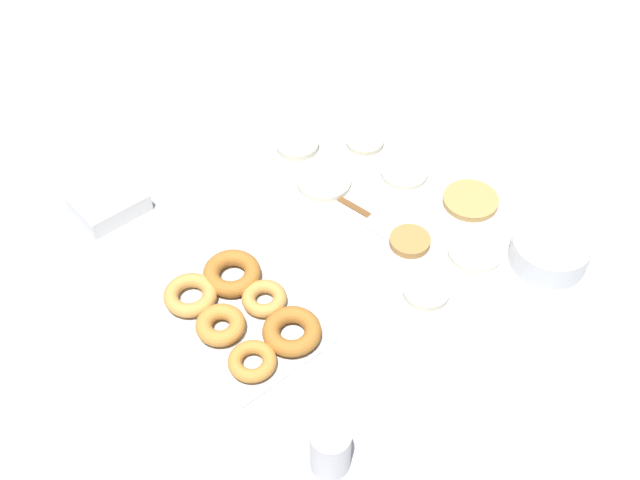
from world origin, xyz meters
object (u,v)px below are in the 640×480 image
at_px(pancake_0, 410,241).
at_px(donut_tray, 242,311).
at_px(paper_cup, 330,450).
at_px(pancake_4, 365,142).
at_px(pancake_2, 427,291).
at_px(pancake_1, 324,181).
at_px(pancake_7, 298,145).
at_px(pancake_6, 471,200).
at_px(container_stack, 109,202).
at_px(pancake_5, 475,252).
at_px(spatula, 380,222).
at_px(pancake_3, 404,173).
at_px(batter_bowl, 550,251).

height_order(pancake_0, donut_tray, donut_tray).
bearing_deg(paper_cup, pancake_4, 133.37).
height_order(pancake_0, pancake_2, pancake_0).
distance_m(pancake_1, paper_cup, 0.64).
bearing_deg(pancake_7, pancake_6, 24.10).
distance_m(pancake_7, container_stack, 0.43).
relative_size(pancake_6, donut_tray, 0.39).
xyz_separation_m(pancake_4, pancake_7, (-0.09, -0.12, 0.00)).
relative_size(pancake_0, pancake_1, 0.70).
xyz_separation_m(pancake_1, pancake_5, (0.34, 0.10, -0.00)).
distance_m(pancake_4, container_stack, 0.57).
relative_size(pancake_0, spatula, 0.34).
bearing_deg(spatula, pancake_4, 134.87).
relative_size(pancake_2, paper_cup, 0.97).
bearing_deg(pancake_5, spatula, -155.07).
xyz_separation_m(pancake_0, pancake_1, (-0.24, -0.02, -0.00)).
bearing_deg(pancake_2, pancake_3, 142.92).
xyz_separation_m(pancake_5, spatula, (-0.18, -0.08, -0.00)).
xyz_separation_m(pancake_5, batter_bowl, (0.10, 0.09, 0.02)).
relative_size(pancake_1, pancake_5, 1.08).
bearing_deg(pancake_1, pancake_7, 166.42).
bearing_deg(pancake_1, paper_cup, -39.72).
bearing_deg(pancake_0, batter_bowl, 40.20).
bearing_deg(batter_bowl, container_stack, -139.44).
bearing_deg(pancake_4, pancake_6, 8.30).
height_order(pancake_5, container_stack, container_stack).
distance_m(pancake_0, pancake_1, 0.24).
xyz_separation_m(pancake_0, pancake_7, (-0.37, 0.01, 0.00)).
xyz_separation_m(pancake_4, spatula, (0.20, -0.14, -0.00)).
height_order(pancake_3, donut_tray, donut_tray).
bearing_deg(pancake_3, pancake_1, -121.20).
height_order(pancake_4, pancake_7, pancake_7).
height_order(pancake_2, pancake_5, pancake_2).
relative_size(pancake_5, pancake_7, 1.14).
distance_m(pancake_6, donut_tray, 0.54).
distance_m(donut_tray, spatula, 0.36).
relative_size(container_stack, paper_cup, 1.48).
height_order(pancake_2, donut_tray, donut_tray).
height_order(paper_cup, spatula, paper_cup).
distance_m(container_stack, paper_cup, 0.72).
bearing_deg(pancake_5, pancake_3, 168.09).
relative_size(pancake_0, container_stack, 0.60).
bearing_deg(pancake_7, container_stack, -103.61).
relative_size(pancake_1, paper_cup, 1.27).
relative_size(pancake_5, donut_tray, 0.36).
height_order(batter_bowl, container_stack, batter_bowl).
bearing_deg(paper_cup, pancake_5, 106.71).
bearing_deg(pancake_7, paper_cup, -35.43).
height_order(pancake_7, container_stack, container_stack).
distance_m(pancake_1, pancake_7, 0.13).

